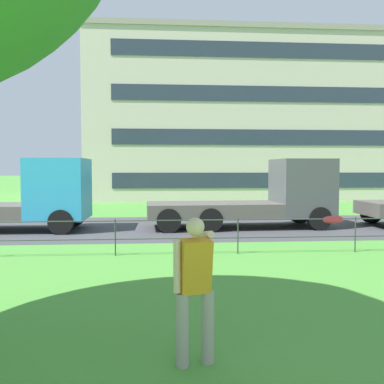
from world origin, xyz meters
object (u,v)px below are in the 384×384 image
object	(u,v)px
frisbee	(333,219)
flatbed_truck_left	(20,199)
person_thrower	(195,285)
flatbed_truck_center	(266,197)
apartment_building_background	(245,123)

from	to	relation	value
frisbee	flatbed_truck_left	xyz separation A→B (m)	(-7.69, 10.94, -0.44)
person_thrower	flatbed_truck_left	distance (m)	12.98
flatbed_truck_center	frisbee	bearing A→B (deg)	-99.67
apartment_building_background	frisbee	bearing A→B (deg)	-99.30
person_thrower	apartment_building_background	size ratio (longest dim) A/B	0.07
flatbed_truck_center	apartment_building_background	distance (m)	21.22
frisbee	person_thrower	bearing A→B (deg)	-160.34
person_thrower	flatbed_truck_left	world-z (taller)	flatbed_truck_left
flatbed_truck_center	apartment_building_background	size ratio (longest dim) A/B	0.28
person_thrower	flatbed_truck_center	distance (m)	12.50
person_thrower	flatbed_truck_left	size ratio (longest dim) A/B	0.24
flatbed_truck_left	apartment_building_background	xyz separation A→B (m)	(12.84, 20.56, 5.12)
flatbed_truck_left	apartment_building_background	size ratio (longest dim) A/B	0.28
frisbee	flatbed_truck_center	bearing A→B (deg)	80.33
apartment_building_background	flatbed_truck_center	bearing A→B (deg)	-99.09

